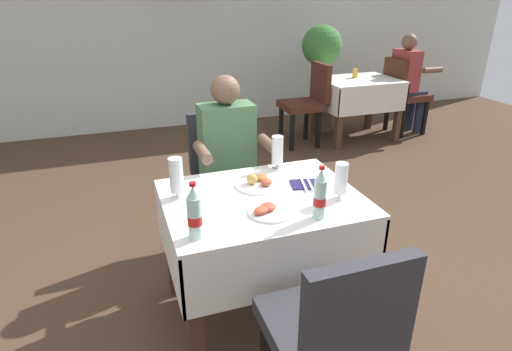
{
  "coord_description": "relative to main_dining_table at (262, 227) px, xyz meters",
  "views": [
    {
      "loc": [
        -0.75,
        -1.96,
        1.75
      ],
      "look_at": [
        -0.06,
        0.01,
        0.83
      ],
      "focal_mm": 29.8,
      "sensor_mm": 36.0,
      "label": 1
    }
  ],
  "objects": [
    {
      "name": "cola_bottle_primary",
      "position": [
        -0.41,
        -0.28,
        0.3
      ],
      "size": [
        0.06,
        0.06,
        0.27
      ],
      "color": "silver",
      "rests_on": "main_dining_table"
    },
    {
      "name": "ground_plane",
      "position": [
        0.06,
        0.09,
        -0.57
      ],
      "size": [
        11.0,
        11.0,
        0.0
      ],
      "primitive_type": "plane",
      "color": "#473323"
    },
    {
      "name": "plate_near_camera",
      "position": [
        -0.03,
        -0.18,
        0.2
      ],
      "size": [
        0.23,
        0.23,
        0.04
      ],
      "color": "white",
      "rests_on": "main_dining_table"
    },
    {
      "name": "main_dining_table",
      "position": [
        0.0,
        0.0,
        0.0
      ],
      "size": [
        1.03,
        0.8,
        0.75
      ],
      "color": "white",
      "rests_on": "ground"
    },
    {
      "name": "cola_bottle_secondary",
      "position": [
        0.18,
        -0.3,
        0.3
      ],
      "size": [
        0.06,
        0.06,
        0.27
      ],
      "color": "silver",
      "rests_on": "main_dining_table"
    },
    {
      "name": "potted_plant_corner",
      "position": [
        1.93,
        3.11,
        0.27
      ],
      "size": [
        0.51,
        0.51,
        1.36
      ],
      "color": "brown",
      "rests_on": "ground"
    },
    {
      "name": "seated_diner_far",
      "position": [
        0.01,
        0.68,
        0.14
      ],
      "size": [
        0.5,
        0.46,
        1.26
      ],
      "color": "#282D42",
      "rests_on": "ground"
    },
    {
      "name": "background_chair_right",
      "position": [
        2.88,
        2.62,
        -0.02
      ],
      "size": [
        0.5,
        0.44,
        0.97
      ],
      "color": "#4C2319",
      "rests_on": "ground"
    },
    {
      "name": "background_chair_left",
      "position": [
        1.52,
        2.62,
        -0.02
      ],
      "size": [
        0.5,
        0.44,
        0.97
      ],
      "color": "#4C2319",
      "rests_on": "ground"
    },
    {
      "name": "plate_far_diner",
      "position": [
        0.03,
        0.14,
        0.2
      ],
      "size": [
        0.25,
        0.25,
        0.07
      ],
      "color": "white",
      "rests_on": "main_dining_table"
    },
    {
      "name": "back_wall",
      "position": [
        0.06,
        3.96,
        0.97
      ],
      "size": [
        11.0,
        0.12,
        3.08
      ],
      "primitive_type": "cube",
      "color": "silver",
      "rests_on": "ground"
    },
    {
      "name": "beer_glass_left",
      "position": [
        0.37,
        -0.15,
        0.29
      ],
      "size": [
        0.07,
        0.07,
        0.2
      ],
      "color": "white",
      "rests_on": "main_dining_table"
    },
    {
      "name": "background_patron",
      "position": [
        2.92,
        2.62,
        0.14
      ],
      "size": [
        0.46,
        0.5,
        1.26
      ],
      "color": "#282D42",
      "rests_on": "ground"
    },
    {
      "name": "background_dining_table",
      "position": [
        2.2,
        2.62,
        -0.01
      ],
      "size": [
        0.94,
        0.74,
        0.75
      ],
      "color": "white",
      "rests_on": "ground"
    },
    {
      "name": "chair_far_diner_seat",
      "position": [
        0.0,
        0.79,
        -0.02
      ],
      "size": [
        0.44,
        0.5,
        0.97
      ],
      "color": "#2D2D33",
      "rests_on": "ground"
    },
    {
      "name": "beer_glass_middle",
      "position": [
        0.22,
        0.33,
        0.29
      ],
      "size": [
        0.07,
        0.07,
        0.21
      ],
      "color": "white",
      "rests_on": "main_dining_table"
    },
    {
      "name": "beer_glass_right",
      "position": [
        -0.42,
        0.14,
        0.3
      ],
      "size": [
        0.07,
        0.07,
        0.22
      ],
      "color": "white",
      "rests_on": "main_dining_table"
    },
    {
      "name": "background_table_tumbler",
      "position": [
        2.2,
        2.71,
        0.24
      ],
      "size": [
        0.06,
        0.06,
        0.11
      ],
      "primitive_type": "cylinder",
      "color": "gold",
      "rests_on": "background_dining_table"
    },
    {
      "name": "napkin_cutlery_set",
      "position": [
        0.28,
        0.06,
        0.19
      ],
      "size": [
        0.2,
        0.2,
        0.01
      ],
      "color": "#231E4C",
      "rests_on": "main_dining_table"
    },
    {
      "name": "chair_near_camera_side",
      "position": [
        0.0,
        -0.79,
        -0.02
      ],
      "size": [
        0.44,
        0.5,
        0.97
      ],
      "color": "#2D2D33",
      "rests_on": "ground"
    }
  ]
}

